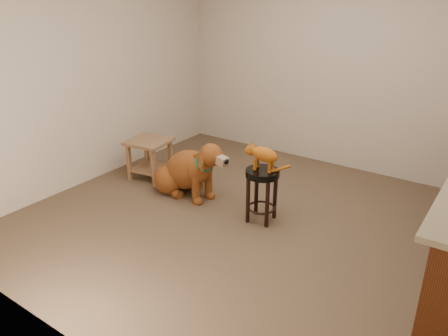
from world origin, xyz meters
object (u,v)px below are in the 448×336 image
Objects in this scene: padded_stool at (262,185)px; golden_retriever at (188,171)px; side_table at (150,153)px; tabby_kitten at (262,155)px.

golden_retriever reaches higher than padded_stool.
side_table is 1.70m from tabby_kitten.
golden_retriever is (0.68, -0.10, -0.04)m from side_table.
golden_retriever is at bearing 177.26° from padded_stool.
padded_stool is at bearing -5.03° from side_table.
tabby_kitten reaches higher than padded_stool.
golden_retriever is (-0.98, 0.05, -0.11)m from padded_stool.
padded_stool is 1.67m from side_table.
golden_retriever is at bearing -8.30° from side_table.
side_table is (-1.66, 0.15, -0.07)m from padded_stool.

